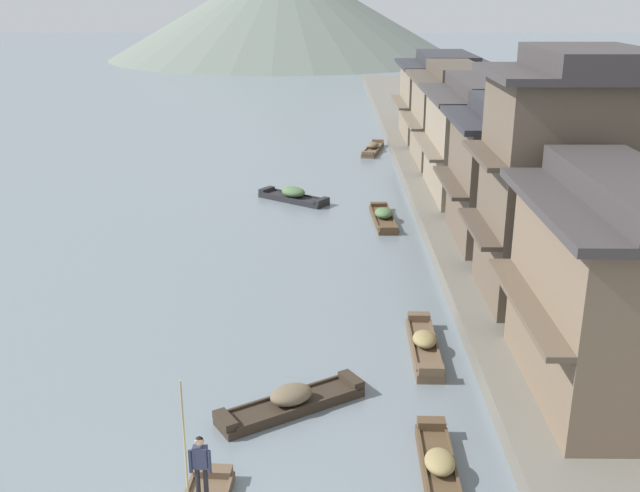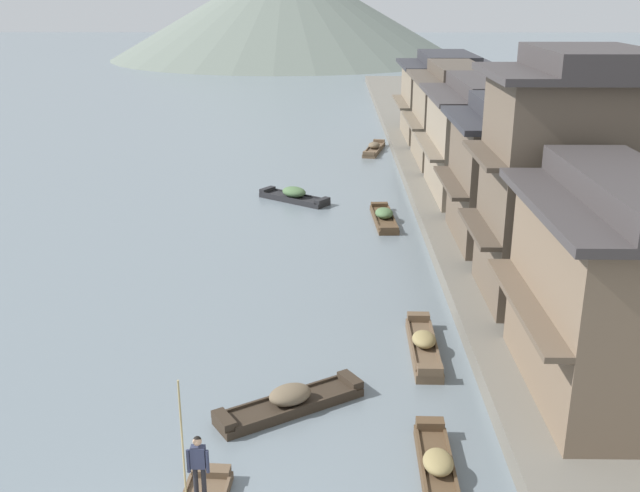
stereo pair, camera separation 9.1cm
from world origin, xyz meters
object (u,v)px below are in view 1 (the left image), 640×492
at_px(boat_midriver_upstream, 293,196).
at_px(house_waterfront_second, 577,181).
at_px(boat_moored_nearest, 383,217).
at_px(house_waterfront_narrow, 483,139).
at_px(house_waterfront_end, 444,97).
at_px(boat_midriver_drifting, 291,402).
at_px(house_waterfront_tall, 505,173).
at_px(house_waterfront_nearest, 616,290).
at_px(boat_moored_second, 373,148).
at_px(house_waterfront_far, 453,115).
at_px(boat_moored_third, 439,470).
at_px(boatman_person, 199,461).
at_px(boat_moored_far, 424,346).

relative_size(boat_midriver_upstream, house_waterfront_second, 0.47).
height_order(boat_moored_nearest, house_waterfront_narrow, house_waterfront_narrow).
relative_size(boat_moored_nearest, house_waterfront_end, 0.57).
bearing_deg(boat_moored_nearest, boat_midriver_drifting, -102.16).
bearing_deg(house_waterfront_tall, house_waterfront_nearest, -90.03).
distance_m(boat_moored_second, house_waterfront_far, 8.24).
bearing_deg(house_waterfront_end, boat_moored_third, -98.36).
bearing_deg(boat_moored_second, house_waterfront_far, -51.18).
relative_size(boatman_person, boat_moored_nearest, 0.66).
bearing_deg(boat_moored_second, boat_moored_third, -90.84).
relative_size(boat_moored_nearest, house_waterfront_nearest, 0.63).
bearing_deg(boat_midriver_drifting, boat_moored_second, 83.03).
bearing_deg(boatman_person, house_waterfront_end, 74.64).
height_order(boat_moored_nearest, house_waterfront_end, house_waterfront_end).
bearing_deg(boat_moored_third, boat_midriver_upstream, 100.69).
xyz_separation_m(boat_moored_far, house_waterfront_second, (5.39, 3.18, 4.70)).
distance_m(house_waterfront_second, house_waterfront_narrow, 14.38).
relative_size(boat_moored_far, house_waterfront_narrow, 0.49).
relative_size(boatman_person, house_waterfront_end, 0.38).
xyz_separation_m(boatman_person, boat_midriver_drifting, (1.79, 4.32, -1.13)).
bearing_deg(boatman_person, boat_moored_second, 81.21).
xyz_separation_m(boat_moored_far, house_waterfront_far, (4.82, 25.52, 3.38)).
bearing_deg(house_waterfront_far, boat_moored_second, 128.82).
bearing_deg(boat_moored_nearest, house_waterfront_end, 73.45).
xyz_separation_m(boat_moored_second, boat_midriver_drifting, (-4.26, -34.82, 0.02)).
bearing_deg(house_waterfront_narrow, house_waterfront_second, -88.94).
distance_m(boatman_person, boat_moored_second, 39.61).
height_order(boatman_person, boat_midriver_drifting, boatman_person).
height_order(house_waterfront_nearest, house_waterfront_end, same).
bearing_deg(house_waterfront_second, boat_moored_far, -149.44).
xyz_separation_m(boatman_person, house_waterfront_tall, (10.43, 17.45, 2.26)).
xyz_separation_m(house_waterfront_tall, house_waterfront_end, (0.98, 24.11, -0.02)).
relative_size(house_waterfront_nearest, house_waterfront_tall, 1.13).
distance_m(boat_moored_third, boat_midriver_drifting, 4.78).
distance_m(house_waterfront_narrow, house_waterfront_far, 8.03).
bearing_deg(boat_moored_far, boat_midriver_upstream, 105.64).
height_order(boat_moored_far, house_waterfront_end, house_waterfront_end).
relative_size(boat_moored_nearest, boat_midriver_upstream, 1.12).
bearing_deg(boat_midriver_drifting, house_waterfront_end, 75.52).
bearing_deg(house_waterfront_end, boat_moored_second, -155.71).
height_order(boatman_person, house_waterfront_far, house_waterfront_far).
relative_size(boat_moored_second, house_waterfront_second, 0.57).
bearing_deg(house_waterfront_nearest, house_waterfront_second, 82.21).
bearing_deg(house_waterfront_far, boat_moored_far, -100.70).
height_order(boat_moored_second, house_waterfront_far, house_waterfront_far).
height_order(boat_moored_third, boat_moored_far, boat_moored_far).
distance_m(boat_moored_nearest, boat_midriver_drifting, 18.13).
distance_m(boat_moored_far, house_waterfront_end, 34.39).
bearing_deg(house_waterfront_second, boat_moored_third, -121.09).
distance_m(boatman_person, house_waterfront_nearest, 11.55).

